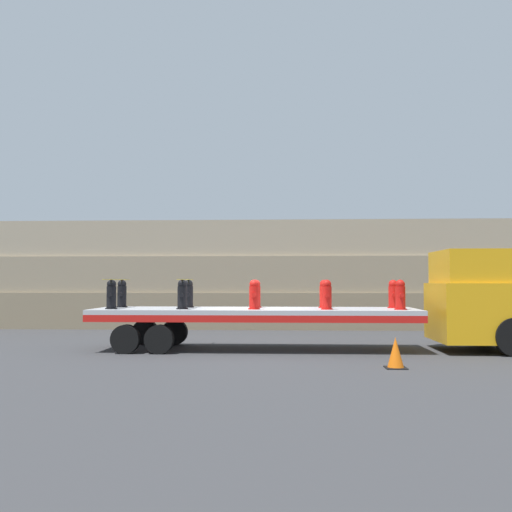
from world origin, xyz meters
TOP-DOWN VIEW (x-y plane):
  - ground_plane at (0.00, 0.00)m, footprint 120.00×120.00m
  - rock_cliff at (0.00, 8.48)m, footprint 60.00×3.30m
  - truck_cab at (6.68, 0.00)m, footprint 2.68×2.69m
  - flatbed_trailer at (-0.57, 0.00)m, footprint 9.60×2.56m
  - fire_hydrant_black_near_0 at (-4.20, -0.54)m, footprint 0.35×0.48m
  - fire_hydrant_black_far_0 at (-4.20, 0.54)m, footprint 0.35×0.48m
  - fire_hydrant_black_near_1 at (-2.10, -0.54)m, footprint 0.35×0.48m
  - fire_hydrant_black_far_1 at (-2.10, 0.54)m, footprint 0.35×0.48m
  - fire_hydrant_red_near_2 at (0.00, -0.54)m, footprint 0.35×0.48m
  - fire_hydrant_red_far_2 at (0.00, 0.54)m, footprint 0.35×0.48m
  - fire_hydrant_red_near_3 at (2.10, -0.54)m, footprint 0.35×0.48m
  - fire_hydrant_red_far_3 at (2.10, 0.54)m, footprint 0.35×0.48m
  - fire_hydrant_red_near_4 at (4.20, -0.54)m, footprint 0.35×0.48m
  - fire_hydrant_red_far_4 at (4.20, 0.54)m, footprint 0.35×0.48m
  - cargo_strap_rear at (-4.20, 0.00)m, footprint 0.05×2.66m
  - cargo_strap_middle at (-2.10, 0.00)m, footprint 0.05×2.66m
  - traffic_cone at (3.48, -3.51)m, footprint 0.49×0.49m

SIDE VIEW (x-z plane):
  - ground_plane at x=0.00m, z-range 0.00..0.00m
  - traffic_cone at x=3.48m, z-range -0.01..0.72m
  - flatbed_trailer at x=-0.57m, z-range 0.39..1.62m
  - truck_cab at x=6.68m, z-range -0.01..2.93m
  - fire_hydrant_black_near_0 at x=-4.20m, z-range 1.21..2.07m
  - fire_hydrant_black_far_0 at x=-4.20m, z-range 1.21..2.07m
  - fire_hydrant_black_near_1 at x=-2.10m, z-range 1.21..2.07m
  - fire_hydrant_black_far_1 at x=-2.10m, z-range 1.21..2.07m
  - fire_hydrant_red_near_2 at x=0.00m, z-range 1.21..2.07m
  - fire_hydrant_red_far_2 at x=0.00m, z-range 1.21..2.07m
  - fire_hydrant_red_near_3 at x=2.10m, z-range 1.21..2.07m
  - fire_hydrant_red_far_3 at x=2.10m, z-range 1.21..2.07m
  - fire_hydrant_red_near_4 at x=4.20m, z-range 1.21..2.07m
  - fire_hydrant_red_far_4 at x=4.20m, z-range 1.21..2.07m
  - cargo_strap_rear at x=-4.20m, z-range 2.08..2.10m
  - cargo_strap_middle at x=-2.10m, z-range 2.08..2.10m
  - rock_cliff at x=0.00m, z-range 0.00..4.68m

